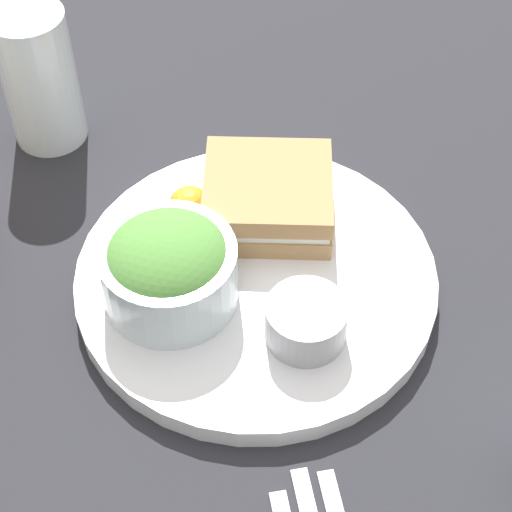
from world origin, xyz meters
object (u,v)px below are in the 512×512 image
at_px(plate, 256,279).
at_px(salad_bowl, 169,268).
at_px(dressing_cup, 306,322).
at_px(sandwich, 268,197).
at_px(drink_glass, 39,78).

height_order(plate, salad_bowl, salad_bowl).
bearing_deg(dressing_cup, sandwich, 28.56).
relative_size(sandwich, dressing_cup, 2.07).
height_order(salad_bowl, dressing_cup, salad_bowl).
relative_size(dressing_cup, drink_glass, 0.46).
distance_m(sandwich, salad_bowl, 0.12).
distance_m(dressing_cup, drink_glass, 0.35).
xyz_separation_m(plate, dressing_cup, (-0.05, -0.05, 0.03)).
relative_size(plate, drink_glass, 2.19).
bearing_deg(drink_glass, plate, -117.47).
distance_m(plate, sandwich, 0.07).
height_order(sandwich, salad_bowl, salad_bowl).
bearing_deg(salad_bowl, sandwich, -24.68).
relative_size(plate, sandwich, 2.29).
xyz_separation_m(sandwich, salad_bowl, (-0.11, 0.05, 0.01)).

